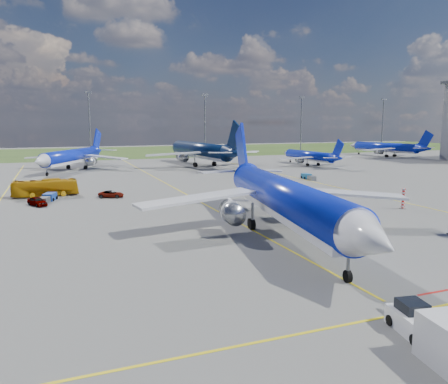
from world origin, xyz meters
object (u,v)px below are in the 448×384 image
object	(u,v)px
bg_jet_ene	(385,156)
service_car_c	(274,191)
bg_jet_nnw	(73,170)
baggage_tug_w	(282,187)
main_airliner	(283,234)
bg_jet_n	(200,165)
bg_jet_ne	(309,165)
pushback_tug	(416,321)
apron_bus	(45,188)
service_car_a	(37,201)
baggage_tug_e	(308,177)
service_car_b	(111,194)
baggage_tug_c	(48,198)
warning_post	(403,199)

from	to	relation	value
bg_jet_ene	service_car_c	world-z (taller)	bg_jet_ene
bg_jet_nnw	service_car_c	world-z (taller)	bg_jet_nnw
bg_jet_nnw	baggage_tug_w	size ratio (longest dim) A/B	8.60
main_airliner	service_car_c	distance (m)	26.77
bg_jet_n	bg_jet_ne	distance (m)	32.29
bg_jet_ene	pushback_tug	world-z (taller)	bg_jet_ene
bg_jet_ene	apron_bus	bearing A→B (deg)	12.32
service_car_a	service_car_c	bearing A→B (deg)	-33.55
bg_jet_nnw	baggage_tug_e	world-z (taller)	bg_jet_nnw
bg_jet_ene	service_car_b	xyz separation A→B (m)	(-106.59, -55.80, 0.58)
service_car_b	apron_bus	bearing A→B (deg)	84.02
service_car_b	baggage_tug_e	xyz separation A→B (m)	(44.07, 8.96, -0.05)
bg_jet_ne	baggage_tug_c	xyz separation A→B (m)	(-71.74, -37.02, 0.56)
baggage_tug_w	bg_jet_n	bearing A→B (deg)	114.68
bg_jet_nnw	baggage_tug_w	world-z (taller)	bg_jet_nnw
baggage_tug_e	bg_jet_ene	bearing A→B (deg)	42.21
bg_jet_n	bg_jet_ene	size ratio (longest dim) A/B	1.31
bg_jet_ne	service_car_a	world-z (taller)	bg_jet_ne
main_airliner	service_car_c	size ratio (longest dim) A/B	8.92
apron_bus	baggage_tug_w	size ratio (longest dim) A/B	2.31
service_car_a	baggage_tug_w	world-z (taller)	service_car_a
bg_jet_ne	service_car_a	size ratio (longest dim) A/B	7.51
warning_post	baggage_tug_w	bearing A→B (deg)	108.47
main_airliner	baggage_tug_e	bearing A→B (deg)	64.50
pushback_tug	baggage_tug_c	distance (m)	59.50
pushback_tug	baggage_tug_c	size ratio (longest dim) A/B	0.99
bg_jet_n	bg_jet_ne	size ratio (longest dim) A/B	1.60
warning_post	pushback_tug	distance (m)	41.03
main_airliner	pushback_tug	xyz separation A→B (m)	(-4.02, -23.66, 0.73)
main_airliner	service_car_a	world-z (taller)	main_airliner
service_car_c	baggage_tug_e	bearing A→B (deg)	91.59
bg_jet_nnw	service_car_a	world-z (taller)	bg_jet_nnw
apron_bus	service_car_a	xyz separation A→B (m)	(-0.99, -8.71, -0.81)
pushback_tug	service_car_a	distance (m)	56.89
bg_jet_n	apron_bus	size ratio (longest dim) A/B	4.52
service_car_c	baggage_tug_w	world-z (taller)	service_car_c
bg_jet_ene	service_car_a	bearing A→B (deg)	15.63
warning_post	bg_jet_nnw	xyz separation A→B (m)	(-43.05, 73.60, -1.50)
warning_post	baggage_tug_c	size ratio (longest dim) A/B	0.54
warning_post	baggage_tug_w	world-z (taller)	warning_post
main_airliner	service_car_a	distance (m)	39.01
bg_jet_ene	service_car_a	xyz separation A→B (m)	(-117.98, -59.33, 0.69)
bg_jet_ene	pushback_tug	size ratio (longest dim) A/B	6.77
baggage_tug_w	baggage_tug_c	bearing A→B (deg)	-158.75
apron_bus	pushback_tug	bearing A→B (deg)	-163.34
service_car_c	baggage_tug_e	world-z (taller)	service_car_c
service_car_c	bg_jet_nnw	bearing A→B (deg)	166.40
pushback_tug	bg_jet_ene	bearing A→B (deg)	60.81
bg_jet_ene	apron_bus	world-z (taller)	bg_jet_ene
service_car_c	bg_jet_n	bearing A→B (deg)	132.67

